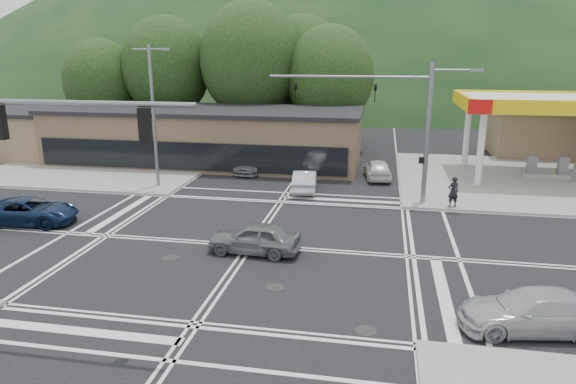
% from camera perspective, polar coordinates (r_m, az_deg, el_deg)
% --- Properties ---
extents(ground, '(120.00, 120.00, 0.00)m').
position_cam_1_polar(ground, '(23.64, -4.24, -5.96)').
color(ground, black).
rests_on(ground, ground).
extents(sidewalk_ne, '(16.00, 16.00, 0.15)m').
position_cam_1_polar(sidewalk_ne, '(38.40, 24.21, 1.21)').
color(sidewalk_ne, gray).
rests_on(sidewalk_ne, ground).
extents(sidewalk_nw, '(16.00, 16.00, 0.15)m').
position_cam_1_polar(sidewalk_nw, '(42.62, -18.86, 3.04)').
color(sidewalk_nw, gray).
rests_on(sidewalk_nw, ground).
extents(gas_station_canopy, '(12.32, 8.34, 5.75)m').
position_cam_1_polar(gas_station_canopy, '(39.09, 27.54, 8.47)').
color(gas_station_canopy, silver).
rests_on(gas_station_canopy, ground).
extents(convenience_store, '(10.00, 6.00, 3.80)m').
position_cam_1_polar(convenience_store, '(48.89, 27.53, 5.80)').
color(convenience_store, '#846B4F').
rests_on(convenience_store, ground).
extents(commercial_row, '(24.00, 8.00, 4.00)m').
position_cam_1_polar(commercial_row, '(41.18, -9.15, 6.00)').
color(commercial_row, brown).
rests_on(commercial_row, ground).
extents(commercial_nw, '(8.00, 7.00, 3.60)m').
position_cam_1_polar(commercial_nw, '(48.92, -27.19, 5.73)').
color(commercial_nw, '#846B4F').
rests_on(commercial_nw, ground).
extents(hill_north, '(252.00, 126.00, 140.00)m').
position_cam_1_polar(hill_north, '(111.75, 7.67, 10.86)').
color(hill_north, '#173319').
rests_on(hill_north, ground).
extents(tree_n_a, '(8.00, 8.00, 11.75)m').
position_cam_1_polar(tree_n_a, '(49.39, -13.40, 13.32)').
color(tree_n_a, '#382619').
rests_on(tree_n_a, ground).
extents(tree_n_b, '(9.00, 9.00, 12.98)m').
position_cam_1_polar(tree_n_b, '(46.76, -4.14, 14.38)').
color(tree_n_b, '#382619').
rests_on(tree_n_b, ground).
extents(tree_n_c, '(7.60, 7.60, 10.87)m').
position_cam_1_polar(tree_n_c, '(45.56, 4.66, 12.71)').
color(tree_n_c, '#382619').
rests_on(tree_n_c, ground).
extents(tree_n_d, '(6.80, 6.80, 9.76)m').
position_cam_1_polar(tree_n_d, '(51.26, -20.04, 11.42)').
color(tree_n_d, '#382619').
rests_on(tree_n_d, ground).
extents(tree_n_e, '(8.40, 8.40, 11.98)m').
position_cam_1_polar(tree_n_e, '(49.89, 1.65, 13.73)').
color(tree_n_e, '#382619').
rests_on(tree_n_e, ground).
extents(streetlight_nw, '(2.50, 0.25, 9.00)m').
position_cam_1_polar(streetlight_nw, '(33.60, -14.66, 8.86)').
color(streetlight_nw, slate).
rests_on(streetlight_nw, ground).
extents(signal_mast_ne, '(11.65, 0.30, 8.00)m').
position_cam_1_polar(signal_mast_ne, '(29.70, 12.94, 8.21)').
color(signal_mast_ne, slate).
rests_on(signal_mast_ne, ground).
extents(car_blue_west, '(5.07, 2.81, 1.34)m').
position_cam_1_polar(car_blue_west, '(29.46, -26.85, -1.91)').
color(car_blue_west, '#0D1D3B').
rests_on(car_blue_west, ground).
extents(car_grey_center, '(4.14, 1.84, 1.39)m').
position_cam_1_polar(car_grey_center, '(22.59, -3.75, -5.11)').
color(car_grey_center, slate).
rests_on(car_grey_center, ground).
extents(car_silver_east, '(4.82, 2.53, 1.33)m').
position_cam_1_polar(car_silver_east, '(18.33, 25.58, -11.85)').
color(car_silver_east, '#AFB1B7').
rests_on(car_silver_east, ground).
extents(car_queue_a, '(1.81, 4.19, 1.34)m').
position_cam_1_polar(car_queue_a, '(32.48, 1.89, 1.28)').
color(car_queue_a, '#B7BABF').
rests_on(car_queue_a, ground).
extents(car_queue_b, '(2.16, 4.20, 1.37)m').
position_cam_1_polar(car_queue_b, '(36.15, 9.92, 2.53)').
color(car_queue_b, silver).
rests_on(car_queue_b, ground).
extents(car_northbound, '(2.23, 4.67, 1.31)m').
position_cam_1_polar(car_northbound, '(37.82, -3.91, 3.25)').
color(car_northbound, slate).
rests_on(car_northbound, ground).
extents(pedestrian, '(0.74, 0.61, 1.73)m').
position_cam_1_polar(pedestrian, '(30.03, 17.88, 0.02)').
color(pedestrian, black).
rests_on(pedestrian, sidewalk_ne).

